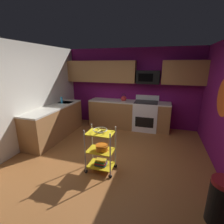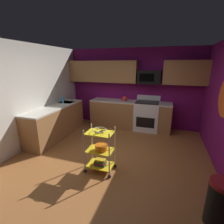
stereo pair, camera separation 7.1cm
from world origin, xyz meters
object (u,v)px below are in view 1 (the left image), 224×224
Objects in this scene: mixing_bowl_large at (102,147)px; dish_soap_bottle at (62,100)px; oven_range at (146,115)px; microwave at (148,77)px; fruit_bowl at (100,130)px; book_stack at (101,162)px; kettle at (124,99)px; rolling_cart at (101,150)px; trash_can at (222,202)px.

dish_soap_bottle reaches higher than mixing_bowl_large.
oven_range is 2.59m from mixing_bowl_large.
microwave reaches higher than oven_range.
fruit_bowl is 0.69m from book_stack.
dish_soap_bottle is (-1.75, -0.93, 0.02)m from kettle.
oven_range is 2.71m from dish_soap_bottle.
rolling_cart reaches higher than book_stack.
oven_range is 4.04× the size of fruit_bowl.
book_stack is (-0.61, -2.52, -0.30)m from oven_range.
kettle reaches higher than rolling_cart.
fruit_bowl reaches higher than trash_can.
kettle is at bearing -179.70° from oven_range.
mixing_bowl_large is at bearing 162.49° from trash_can.
trash_can is (1.34, -3.12, -0.15)m from oven_range.
book_stack is (-0.00, -0.00, -0.69)m from fruit_bowl.
microwave is at bearing 77.03° from fruit_bowl.
kettle is at bearing 28.08° from dish_soap_bottle.
oven_range is 5.50× the size of dish_soap_bottle.
fruit_bowl is 2.46m from dish_soap_bottle.
trash_can is (1.94, -0.60, 0.15)m from book_stack.
oven_range is 1.20× the size of rolling_cart.
trash_can is at bearing -66.82° from oven_range.
mixing_bowl_large is (0.03, -0.00, 0.07)m from rolling_cart.
dish_soap_bottle reaches higher than rolling_cart.
kettle reaches higher than fruit_bowl.
rolling_cart is 3.93× the size of book_stack.
oven_range is at bearing 77.13° from mixing_bowl_large.
oven_range reaches higher than trash_can.
trash_can is at bearing -29.78° from dish_soap_bottle.
kettle reaches higher than trash_can.
microwave is 3.50× the size of dish_soap_bottle.
kettle is 0.40× the size of trash_can.
book_stack is at bearing -40.10° from dish_soap_bottle.
kettle reaches higher than book_stack.
mixing_bowl_large is 1.08× the size of book_stack.
fruit_bowl is (-0.60, -2.62, -0.82)m from microwave.
microwave is 2.57× the size of fruit_bowl.
book_stack is at bearing -102.97° from microwave.
microwave is 0.77× the size of rolling_cart.
dish_soap_bottle is at bearing -159.39° from oven_range.
dish_soap_bottle is (-1.91, 1.58, 0.50)m from mixing_bowl_large.
rolling_cart is 2.04m from trash_can.
microwave is 2.82m from fruit_bowl.
mixing_bowl_large is at bearing 0.00° from book_stack.
oven_range reaches higher than fruit_bowl.
rolling_cart reaches higher than mixing_bowl_large.
microwave is 3.75m from trash_can.
kettle is (-0.74, -0.11, -0.70)m from microwave.
dish_soap_bottle is (-1.88, 1.58, 0.84)m from book_stack.
dish_soap_bottle is at bearing 139.90° from fruit_bowl.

